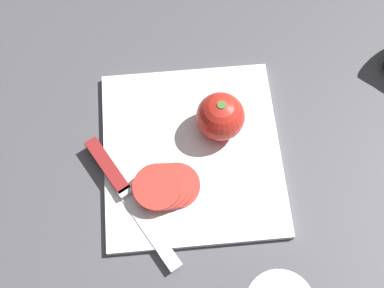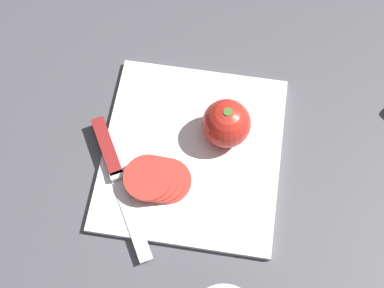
% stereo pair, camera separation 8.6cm
% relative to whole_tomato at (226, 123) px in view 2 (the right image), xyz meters
% --- Properties ---
extents(ground_plane, '(3.00, 3.00, 0.00)m').
position_rel_whole_tomato_xyz_m(ground_plane, '(0.06, -0.06, -0.05)').
color(ground_plane, '#4C4C51').
extents(cutting_board, '(0.32, 0.29, 0.01)m').
position_rel_whole_tomato_xyz_m(cutting_board, '(0.04, -0.05, -0.05)').
color(cutting_board, white).
rests_on(cutting_board, ground_plane).
extents(whole_tomato, '(0.08, 0.08, 0.08)m').
position_rel_whole_tomato_xyz_m(whole_tomato, '(0.00, 0.00, 0.00)').
color(whole_tomato, red).
rests_on(whole_tomato, cutting_board).
extents(knife, '(0.23, 0.15, 0.01)m').
position_rel_whole_tomato_xyz_m(knife, '(0.08, -0.18, -0.03)').
color(knife, silver).
rests_on(knife, cutting_board).
extents(tomato_slice_stack_near, '(0.08, 0.11, 0.03)m').
position_rel_whole_tomato_xyz_m(tomato_slice_stack_near, '(0.10, -0.10, -0.03)').
color(tomato_slice_stack_near, red).
rests_on(tomato_slice_stack_near, cutting_board).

